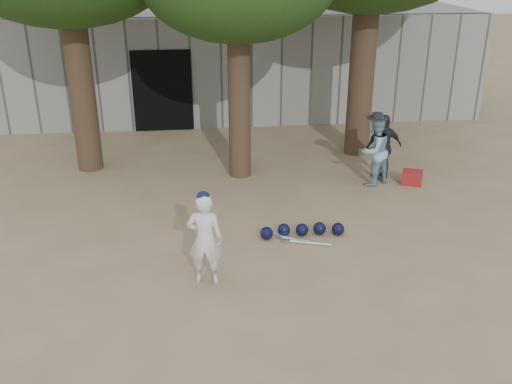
{
  "coord_description": "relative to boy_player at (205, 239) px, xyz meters",
  "views": [
    {
      "loc": [
        -0.37,
        -7.68,
        4.73
      ],
      "look_at": [
        0.6,
        1.0,
        0.95
      ],
      "focal_mm": 40.0,
      "sensor_mm": 36.0,
      "label": 1
    }
  ],
  "objects": [
    {
      "name": "bat_pile",
      "position": [
        1.55,
        1.16,
        -0.7
      ],
      "size": [
        1.05,
        0.84,
        0.06
      ],
      "color": "silver",
      "rests_on": "ground"
    },
    {
      "name": "spectator_dark",
      "position": [
        3.97,
        3.82,
        -0.01
      ],
      "size": [
        0.9,
        0.5,
        1.44
      ],
      "primitive_type": "imported",
      "rotation": [
        0.0,
        0.0,
        3.32
      ],
      "color": "black",
      "rests_on": "ground"
    },
    {
      "name": "spectator_blue",
      "position": [
        3.67,
        3.52,
        0.02
      ],
      "size": [
        0.92,
        0.86,
        1.5
      ],
      "primitive_type": "imported",
      "rotation": [
        0.0,
        0.0,
        3.68
      ],
      "color": "#7DA6C2",
      "rests_on": "ground"
    },
    {
      "name": "ground",
      "position": [
        0.29,
        0.17,
        -0.73
      ],
      "size": [
        70.0,
        70.0,
        0.0
      ],
      "primitive_type": "plane",
      "color": "#937C5E",
      "rests_on": "ground"
    },
    {
      "name": "red_bag",
      "position": [
        4.52,
        3.41,
        -0.58
      ],
      "size": [
        0.51,
        0.46,
        0.3
      ],
      "primitive_type": "cube",
      "rotation": [
        0.0,
        0.0,
        -0.41
      ],
      "color": "#9B2914",
      "rests_on": "ground"
    },
    {
      "name": "helmet_row",
      "position": [
        1.73,
        1.31,
        -0.62
      ],
      "size": [
        1.51,
        0.32,
        0.23
      ],
      "color": "black",
      "rests_on": "ground"
    },
    {
      "name": "boy_player",
      "position": [
        0.0,
        0.0,
        0.0
      ],
      "size": [
        0.58,
        0.43,
        1.46
      ],
      "primitive_type": "imported",
      "rotation": [
        0.0,
        0.0,
        2.98
      ],
      "color": "silver",
      "rests_on": "ground"
    },
    {
      "name": "back_building",
      "position": [
        0.29,
        10.5,
        0.77
      ],
      "size": [
        16.0,
        5.24,
        3.0
      ],
      "color": "gray",
      "rests_on": "ground"
    }
  ]
}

